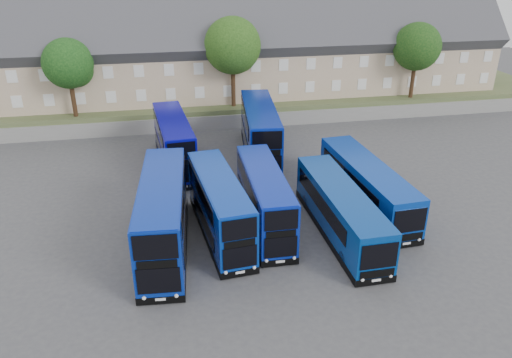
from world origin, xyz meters
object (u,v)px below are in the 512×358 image
Objects in this scene: tree_west at (70,65)px; tree_east at (418,48)px; tree_mid at (234,48)px; tree_far at (436,33)px; dd_front_mid at (220,208)px; coach_east_a at (340,212)px; dd_front_left at (163,217)px.

tree_west is 0.94× the size of tree_east.
tree_far is at bearing 14.04° from tree_mid.
dd_front_mid is 1.35× the size of tree_west.
coach_east_a is 30.78m from tree_west.
dd_front_left is 25.46m from tree_mid.
tree_west is 0.88× the size of tree_far.
tree_east is at bearing 53.28° from coach_east_a.
coach_east_a is 1.36× the size of tree_far.
coach_east_a is 1.55× the size of tree_west.
coach_east_a is (11.39, -0.41, -0.65)m from dd_front_left.
tree_mid is (-3.32, 23.84, 6.49)m from coach_east_a.
tree_east is (20.00, -0.50, -0.68)m from tree_mid.
dd_front_mid is at bearing 19.08° from dd_front_left.
dd_front_mid is 23.71m from tree_mid.
dd_front_mid is at bearing -101.22° from tree_mid.
tree_far reaches higher than tree_west.
tree_west is at bearing 112.04° from dd_front_mid.
tree_west is 42.58m from tree_far.
tree_mid is at bearing 73.12° from dd_front_mid.
tree_mid reaches higher than tree_east.
tree_west is 16.04m from tree_mid.
tree_mid is at bearing 75.41° from dd_front_left.
dd_front_left is at bearing -171.00° from dd_front_mid.
coach_east_a is 24.93m from tree_mid.
tree_west is at bearing 128.46° from coach_east_a.
tree_west reaches higher than coach_east_a.
tree_east is (24.46, 21.98, 5.41)m from dd_front_mid.
dd_front_left is 45.68m from tree_far.
tree_far is (34.07, 29.93, 5.50)m from dd_front_left.
coach_east_a is 38.37m from tree_far.
tree_west is 36.00m from tree_east.
tree_east reaches higher than dd_front_left.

